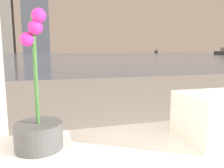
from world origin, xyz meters
TOP-DOWN VIEW (x-y plane):
  - potted_orchid at (-0.72, 0.91)m, footprint 0.15×0.15m
  - towel_stack at (-0.12, 0.82)m, footprint 0.29×0.20m
  - harbor_water at (0.00, 62.00)m, footprint 180.00×110.00m
  - harbor_boat_1 at (41.80, 83.45)m, footprint 3.29×4.23m

SIDE VIEW (x-z plane):
  - harbor_water at x=0.00m, z-range 0.00..0.01m
  - harbor_boat_1 at x=41.80m, z-range -0.22..1.31m
  - potted_orchid at x=-0.72m, z-range 0.43..0.85m
  - towel_stack at x=-0.12m, z-range 0.56..0.72m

